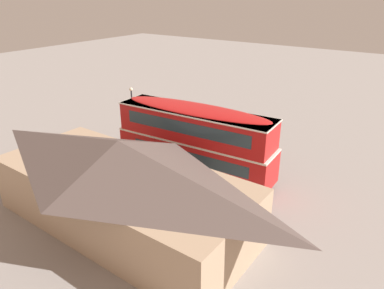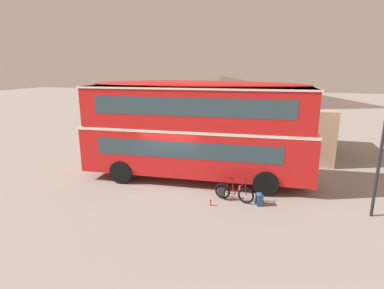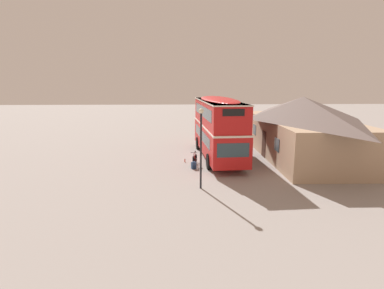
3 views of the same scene
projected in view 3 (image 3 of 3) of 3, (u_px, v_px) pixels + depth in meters
name	position (u px, v px, depth m)	size (l,w,h in m)	color
ground_plane	(209.00, 155.00, 25.67)	(120.00, 120.00, 0.00)	gray
double_decker_bus	(218.00, 125.00, 24.31)	(10.89, 3.09, 4.79)	black
touring_bicycle	(195.00, 160.00, 22.62)	(1.68, 0.53, 1.03)	black
backpack_on_ground	(194.00, 165.00, 21.55)	(0.34, 0.38, 0.53)	#2D4C7A
water_bottle_red_squeeze	(185.00, 161.00, 23.39)	(0.08, 0.08, 0.25)	#D84C33
pub_building	(302.00, 126.00, 24.70)	(14.42, 6.62, 4.81)	tan
street_lamp	(201.00, 140.00, 17.07)	(0.28, 0.28, 4.53)	black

